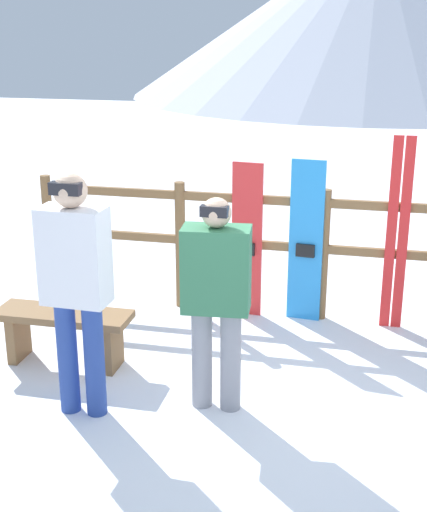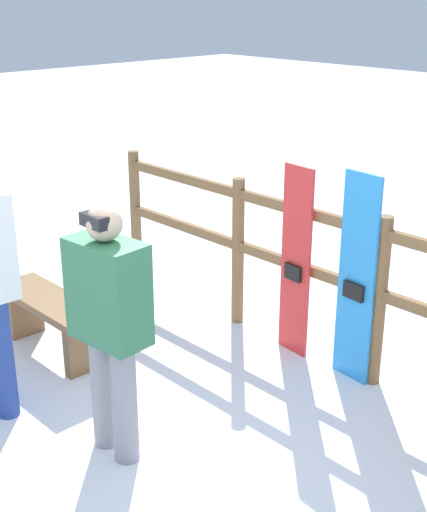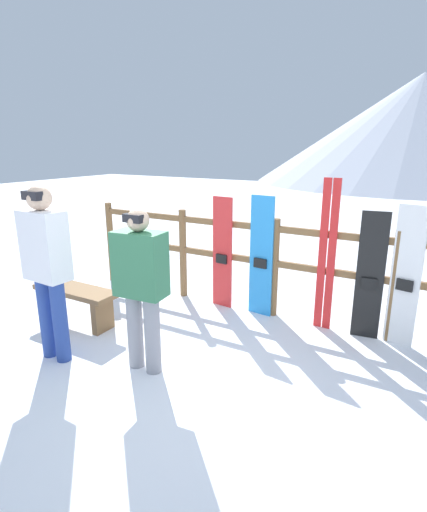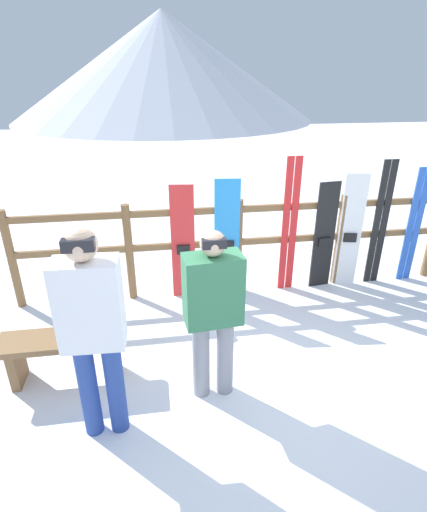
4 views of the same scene
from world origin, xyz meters
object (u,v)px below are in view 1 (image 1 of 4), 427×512
person_white (76,279)px  ski_pair_red (397,235)px  snowboard_red (247,241)px  snowboard_blue (306,242)px  bench (64,326)px  person_plaid_green (216,292)px

person_white → ski_pair_red: bearing=43.4°
snowboard_red → snowboard_blue: (0.55, 0.00, 0.02)m
snowboard_red → ski_pair_red: size_ratio=0.84×
ski_pair_red → bench: bearing=-152.3°
person_white → ski_pair_red: size_ratio=0.99×
person_plaid_green → ski_pair_red: bearing=54.7°
person_white → snowboard_blue: person_white is taller
snowboard_blue → ski_pair_red: bearing=0.2°
bench → ski_pair_red: size_ratio=0.63×
bench → snowboard_blue: snowboard_blue is taller
bench → ski_pair_red: 3.02m
snowboard_red → ski_pair_red: (1.37, 0.00, 0.15)m
ski_pair_red → snowboard_red: bearing=-179.9°
person_white → snowboard_red: bearing=68.4°
snowboard_red → ski_pair_red: 1.37m
bench → snowboard_blue: size_ratio=0.73×
person_plaid_green → snowboard_red: size_ratio=1.06×
bench → snowboard_red: snowboard_red is taller
snowboard_blue → person_white: bearing=-123.6°
snowboard_blue → ski_pair_red: 0.82m
snowboard_red → ski_pair_red: bearing=0.1°
person_white → snowboard_blue: bearing=56.4°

